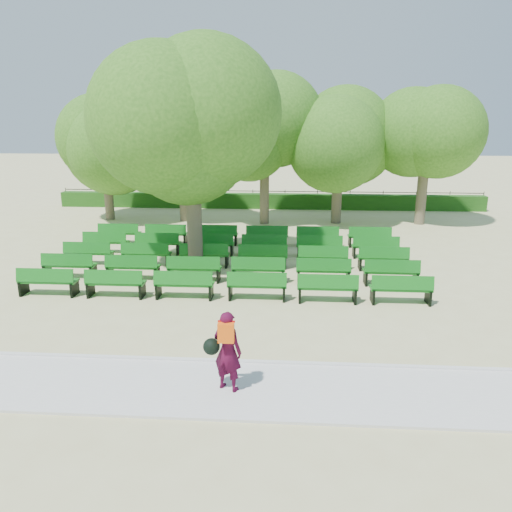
{
  "coord_description": "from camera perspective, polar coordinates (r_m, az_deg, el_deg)",
  "views": [
    {
      "loc": [
        1.3,
        -16.46,
        5.41
      ],
      "look_at": [
        0.25,
        -1.0,
        1.1
      ],
      "focal_mm": 35.0,
      "sensor_mm": 36.0,
      "label": 1
    }
  ],
  "objects": [
    {
      "name": "ground",
      "position": [
        17.38,
        -0.58,
        -2.6
      ],
      "size": [
        120.0,
        120.0,
        0.0
      ],
      "primitive_type": "plane",
      "color": "#C4BD82"
    },
    {
      "name": "paving",
      "position": [
        10.62,
        -3.81,
        -14.94
      ],
      "size": [
        30.0,
        2.2,
        0.06
      ],
      "primitive_type": "cube",
      "color": "silver",
      "rests_on": "ground"
    },
    {
      "name": "curb",
      "position": [
        11.61,
        -3.04,
        -11.99
      ],
      "size": [
        30.0,
        0.12,
        0.1
      ],
      "primitive_type": "cube",
      "color": "silver",
      "rests_on": "ground"
    },
    {
      "name": "hedge",
      "position": [
        30.89,
        1.45,
        6.3
      ],
      "size": [
        26.0,
        0.7,
        0.9
      ],
      "primitive_type": "cube",
      "color": "#1F5215",
      "rests_on": "ground"
    },
    {
      "name": "fence",
      "position": [
        31.36,
        1.48,
        5.6
      ],
      "size": [
        26.0,
        0.1,
        1.02
      ],
      "primitive_type": null,
      "color": "black",
      "rests_on": "ground"
    },
    {
      "name": "tree_line",
      "position": [
        27.04,
        1.07,
        4.0
      ],
      "size": [
        21.8,
        6.8,
        7.04
      ],
      "primitive_type": null,
      "color": "#3C731E",
      "rests_on": "ground"
    },
    {
      "name": "bench_array",
      "position": [
        18.71,
        -2.64,
        -0.98
      ],
      "size": [
        1.84,
        0.64,
        1.15
      ],
      "rotation": [
        0.0,
        0.0,
        -0.04
      ],
      "color": "#126A18",
      "rests_on": "ground"
    },
    {
      "name": "tree_among",
      "position": [
        17.9,
        -7.42,
        14.43
      ],
      "size": [
        5.38,
        5.38,
        7.55
      ],
      "color": "brown",
      "rests_on": "ground"
    },
    {
      "name": "person",
      "position": [
        10.15,
        -3.42,
        -10.66
      ],
      "size": [
        0.85,
        0.61,
        1.69
      ],
      "rotation": [
        0.0,
        0.0,
        2.74
      ],
      "color": "#400922",
      "rests_on": "ground"
    }
  ]
}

